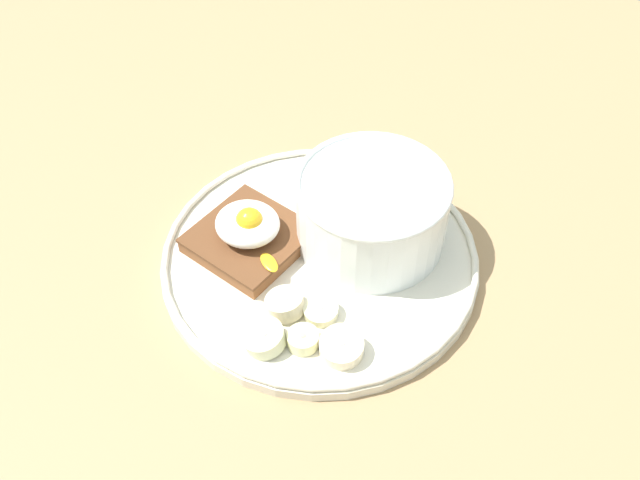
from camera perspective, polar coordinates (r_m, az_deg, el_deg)
name	(u,v)px	position (r cm, az deg, el deg)	size (l,w,h in cm)	color
ground_plane	(320,269)	(65.13, 0.00, -2.37)	(120.00, 120.00, 2.00)	#A48158
plate	(320,257)	(63.77, 0.00, -1.33)	(28.30, 28.30, 1.60)	silver
oatmeal_bowl	(372,211)	(62.60, 4.15, 2.36)	(13.51, 13.51, 7.10)	white
toast_slice	(249,239)	(64.08, -5.69, 0.11)	(10.92, 10.92, 1.57)	brown
poached_egg	(248,224)	(62.53, -5.78, 1.30)	(7.54, 6.25, 3.26)	white
banana_slice_front	(285,304)	(59.16, -2.80, -5.13)	(4.10, 3.95, 2.00)	beige
banana_slice_left	(303,339)	(57.36, -1.37, -7.95)	(3.74, 3.74, 1.26)	beige
banana_slice_back	(341,347)	(56.73, 1.73, -8.55)	(4.22, 4.33, 1.79)	#FAE4BD
banana_slice_right	(263,338)	(57.37, -4.57, -7.79)	(4.89, 4.83, 1.90)	beige
banana_slice_inner	(321,310)	(59.02, 0.06, -5.65)	(3.72, 3.78, 1.36)	#F3ECBD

